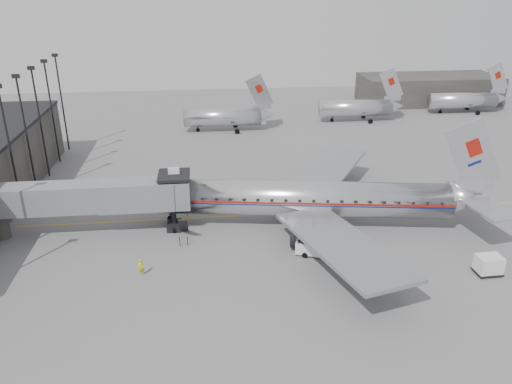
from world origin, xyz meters
TOP-DOWN VIEW (x-y plane):
  - ground at (0.00, 0.00)m, footprint 160.00×160.00m
  - hangar at (45.00, 60.00)m, footprint 30.00×12.00m
  - apron_line at (3.00, 6.00)m, footprint 60.00×0.15m
  - jet_bridge at (-16.66, 3.67)m, footprint 21.00×6.20m
  - floodlight_masts at (-27.50, 13.00)m, footprint 0.90×42.25m
  - distant_aircraft_near at (-1.79, 42.00)m, footprint 16.39×3.20m
  - distant_aircraft_mid at (24.21, 46.00)m, footprint 16.39×3.20m
  - distant_aircraft_far at (48.21, 50.00)m, footprint 16.39×3.20m
  - airliner at (5.78, 2.87)m, footprint 40.05×36.84m
  - service_van at (5.43, -4.00)m, footprint 4.92×3.35m
  - baggage_cart_navy at (6.00, -3.50)m, footprint 2.11×1.62m
  - baggage_cart_white at (20.35, -9.05)m, footprint 2.42×1.87m
  - ramp_worker at (-12.00, -5.70)m, footprint 0.73×0.61m

SIDE VIEW (x-z plane):
  - ground at x=0.00m, z-range 0.00..0.00m
  - apron_line at x=3.00m, z-range 0.00..0.01m
  - ramp_worker at x=-12.00m, z-range 0.00..1.71m
  - baggage_cart_navy at x=6.00m, z-range 0.05..1.69m
  - baggage_cart_white at x=20.35m, z-range 0.06..1.92m
  - service_van at x=5.43m, z-range 0.05..2.22m
  - distant_aircraft_near at x=-1.79m, z-range -2.40..7.86m
  - distant_aircraft_mid at x=24.21m, z-range -2.40..7.86m
  - distant_aircraft_far at x=48.21m, z-range -2.40..7.86m
  - hangar at x=45.00m, z-range 0.00..6.00m
  - airliner at x=5.78m, z-range -3.16..9.57m
  - jet_bridge at x=-16.66m, z-range 0.63..7.73m
  - floodlight_masts at x=-27.50m, z-range 0.74..15.99m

